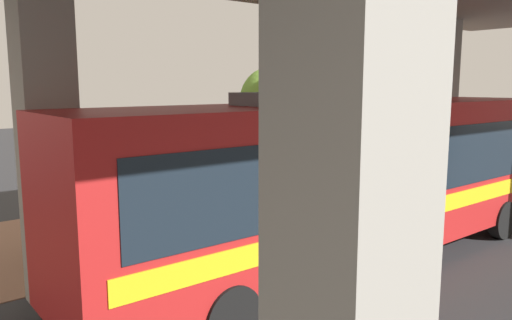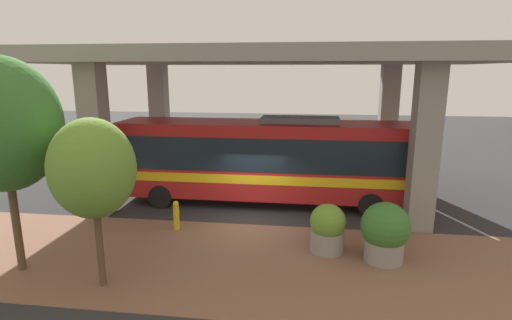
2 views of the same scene
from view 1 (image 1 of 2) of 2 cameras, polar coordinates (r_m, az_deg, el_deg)
The scene contains 8 objects.
ground_plane at distance 13.75m, azimuth 3.61°, elevation -8.31°, with size 80.00×80.00×0.00m, color #2D2D30.
sidewalk_strip at distance 16.01m, azimuth -3.65°, elevation -5.82°, with size 6.00×40.00×0.02m.
bus at distance 11.13m, azimuth 11.16°, elevation -1.45°, with size 2.67×12.96×3.86m.
fire_hydrant at distance 15.94m, azimuth 8.72°, elevation -3.92°, with size 0.46×0.22×1.12m.
planter_front at distance 13.19m, azimuth -18.41°, elevation -5.17°, with size 1.49×1.49×1.88m.
planter_middle at distance 13.49m, azimuth -10.89°, elevation -5.27°, with size 1.15×1.15×1.61m.
street_tree_near at distance 19.03m, azimuth 1.38°, elevation 6.52°, with size 2.18×2.18×4.62m.
street_tree_far at distance 20.58m, azimuth 8.49°, elevation 9.42°, with size 3.11×3.11×6.19m.
Camera 1 is at (9.72, -8.85, 4.01)m, focal length 35.00 mm.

